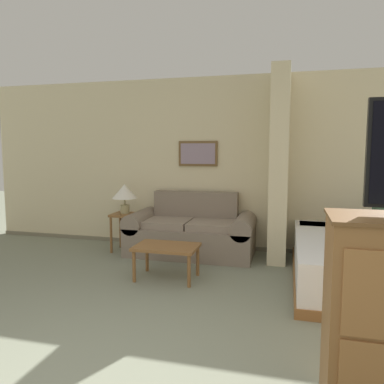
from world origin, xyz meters
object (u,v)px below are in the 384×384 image
(couch, at_px, (191,232))
(coffee_table, at_px, (167,249))
(table_lamp, at_px, (125,193))
(bed, at_px, (380,263))

(couch, distance_m, coffee_table, 1.10)
(table_lamp, xyz_separation_m, bed, (3.36, -0.63, -0.62))
(bed, bearing_deg, table_lamp, 169.41)
(bed, bearing_deg, couch, 163.23)
(coffee_table, bearing_deg, bed, 9.19)
(table_lamp, bearing_deg, bed, -10.59)
(coffee_table, relative_size, table_lamp, 1.67)
(coffee_table, bearing_deg, table_lamp, 134.34)
(coffee_table, height_order, bed, bed)
(couch, relative_size, bed, 0.83)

